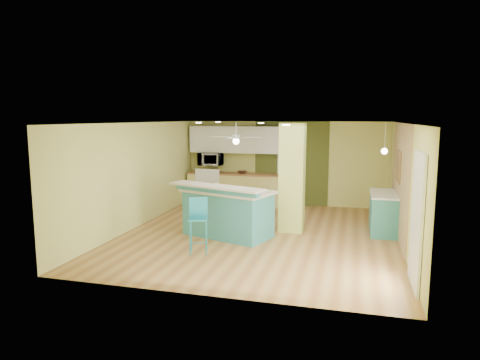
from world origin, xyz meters
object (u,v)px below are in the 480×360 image
at_px(side_counter, 383,212).
at_px(canister, 216,187).
at_px(fruit_bowl, 242,172).
at_px(peninsula, 227,212).
at_px(bar_stool, 198,216).

relative_size(side_counter, canister, 8.81).
height_order(fruit_bowl, canister, canister).
xyz_separation_m(peninsula, canister, (-0.21, -0.14, 0.56)).
relative_size(peninsula, bar_stool, 2.19).
bearing_deg(peninsula, bar_stool, -80.66).
height_order(peninsula, side_counter, peninsula).
xyz_separation_m(peninsula, fruit_bowl, (-0.58, 3.50, 0.43)).
relative_size(bar_stool, side_counter, 0.76).
bearing_deg(side_counter, canister, -158.82).
height_order(peninsula, canister, canister).
relative_size(peninsula, fruit_bowl, 7.78).
xyz_separation_m(bar_stool, fruit_bowl, (-0.36, 4.76, 0.25)).
bearing_deg(fruit_bowl, peninsula, -80.66).
height_order(side_counter, fruit_bowl, fruit_bowl).
bearing_deg(fruit_bowl, bar_stool, -85.64).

